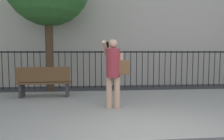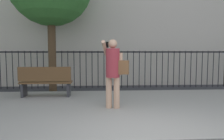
% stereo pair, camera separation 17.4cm
% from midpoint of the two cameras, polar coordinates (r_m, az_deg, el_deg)
% --- Properties ---
extents(sidewalk, '(28.00, 4.40, 0.15)m').
position_cam_midpoint_polar(sidewalk, '(5.74, 4.42, -10.16)').
color(sidewalk, gray).
rests_on(sidewalk, ground).
extents(iron_fence, '(12.03, 0.04, 1.60)m').
position_cam_midpoint_polar(iron_fence, '(9.23, 0.57, 1.53)').
color(iron_fence, black).
rests_on(iron_fence, ground).
extents(pedestrian_on_phone, '(0.70, 0.51, 1.72)m').
position_cam_midpoint_polar(pedestrian_on_phone, '(5.30, -0.36, 0.41)').
color(pedestrian_on_phone, tan).
rests_on(pedestrian_on_phone, sidewalk).
extents(street_bench, '(1.60, 0.45, 0.95)m').
position_cam_midpoint_polar(street_bench, '(6.98, -18.35, -2.88)').
color(street_bench, brown).
rests_on(street_bench, sidewalk).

